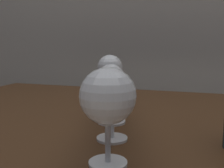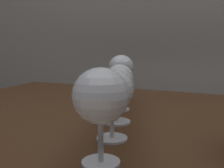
# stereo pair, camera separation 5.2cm
# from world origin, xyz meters

# --- Properties ---
(dining_table) EXTENTS (1.38, 0.81, 0.76)m
(dining_table) POSITION_xyz_m (0.00, 0.00, 0.66)
(dining_table) COLOR #472B16
(dining_table) RESTS_ON ground_plane
(wine_glass_chardonnay) EXTENTS (0.09, 0.09, 0.15)m
(wine_glass_chardonnay) POSITION_xyz_m (-0.00, -0.28, 0.87)
(wine_glass_chardonnay) COLOR white
(wine_glass_chardonnay) RESTS_ON dining_table
(wine_glass_rose) EXTENTS (0.08, 0.08, 0.14)m
(wine_glass_rose) POSITION_xyz_m (-0.03, -0.18, 0.86)
(wine_glass_rose) COLOR white
(wine_glass_rose) RESTS_ON dining_table
(wine_glass_empty) EXTENTS (0.08, 0.08, 0.13)m
(wine_glass_empty) POSITION_xyz_m (-0.06, -0.07, 0.85)
(wine_glass_empty) COLOR white
(wine_glass_empty) RESTS_ON dining_table
(wine_glass_pinot) EXTENTS (0.08, 0.08, 0.13)m
(wine_glass_pinot) POSITION_xyz_m (-0.10, 0.05, 0.85)
(wine_glass_pinot) COLOR white
(wine_glass_pinot) RESTS_ON dining_table
(wine_glass_white) EXTENTS (0.08, 0.08, 0.15)m
(wine_glass_white) POSITION_xyz_m (-0.14, 0.16, 0.87)
(wine_glass_white) COLOR white
(wine_glass_white) RESTS_ON dining_table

